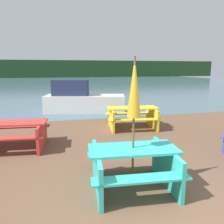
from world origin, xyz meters
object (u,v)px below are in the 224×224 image
at_px(picnic_table_teal, 133,164).
at_px(umbrella_gold, 134,89).
at_px(picnic_table_red, 13,132).
at_px(picnic_table_yellow, 132,115).
at_px(boat, 82,100).

distance_m(picnic_table_teal, umbrella_gold, 1.36).
bearing_deg(umbrella_gold, picnic_table_teal, 104.04).
bearing_deg(picnic_table_red, picnic_table_teal, -47.00).
xyz_separation_m(picnic_table_teal, picnic_table_red, (-2.50, 2.68, -0.00)).
bearing_deg(picnic_table_yellow, boat, 112.35).
bearing_deg(picnic_table_red, umbrella_gold, -47.00).
xyz_separation_m(picnic_table_yellow, umbrella_gold, (-1.33, -3.87, 1.34)).
relative_size(picnic_table_teal, picnic_table_red, 0.89).
height_order(umbrella_gold, boat, umbrella_gold).
xyz_separation_m(picnic_table_red, picnic_table_yellow, (3.83, 1.19, 0.01)).
height_order(picnic_table_red, umbrella_gold, umbrella_gold).
relative_size(picnic_table_red, picnic_table_yellow, 0.97).
bearing_deg(picnic_table_teal, boat, 90.82).
bearing_deg(picnic_table_red, picnic_table_yellow, 17.22).
relative_size(picnic_table_red, umbrella_gold, 0.81).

